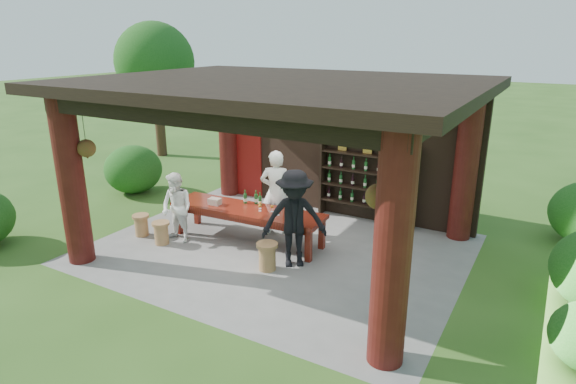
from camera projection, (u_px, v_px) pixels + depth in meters
The scene contains 15 objects.
ground at pixel (279, 249), 10.14m from camera, with size 90.00×90.00×0.00m, color #2D5119.
pavilion at pixel (288, 146), 9.84m from camera, with size 7.50×6.00×3.60m.
wine_shelf at pixel (365, 181), 11.40m from camera, with size 2.28×0.35×2.00m.
tasting_table at pixel (247, 213), 10.36m from camera, with size 3.50×1.09×0.75m.
stool_near_left at pixel (161, 232), 10.31m from camera, with size 0.38×0.38×0.50m.
stool_near_right at pixel (267, 256), 9.16m from camera, with size 0.41×0.41×0.54m.
stool_far_left at pixel (141, 225), 10.75m from camera, with size 0.37×0.37×0.49m.
host at pixel (276, 193), 10.68m from camera, with size 0.70×0.46×1.92m, color white.
guest_woman at pixel (177, 208), 10.32m from camera, with size 0.74×0.58×1.53m, color white.
guest_man at pixel (294, 219), 9.14m from camera, with size 1.24×0.71×1.93m, color black.
table_bottles at pixel (254, 198), 10.53m from camera, with size 0.46×0.17×0.31m.
table_glasses at pixel (272, 209), 10.05m from camera, with size 0.87×0.22×0.15m.
napkin_basket at pixel (215, 201), 10.54m from camera, with size 0.26×0.18×0.14m, color #BF6672.
shrubs at pixel (416, 241), 9.17m from camera, with size 15.24×8.12×1.36m.
trees at pixel (494, 88), 8.86m from camera, with size 20.94×11.42×4.80m.
Camera 1 is at (4.79, -7.94, 4.27)m, focal length 30.00 mm.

